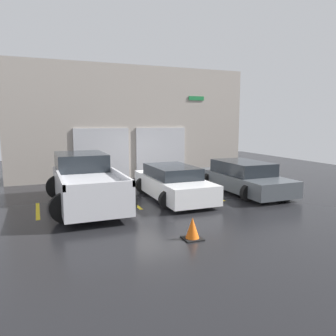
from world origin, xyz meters
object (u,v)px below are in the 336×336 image
pickup_truck (85,181)px  traffic_cone (192,229)px  sedan_white (173,183)px  sedan_side (243,178)px

pickup_truck → traffic_cone: pickup_truck is taller
sedan_white → sedan_side: (3.20, 0.01, 0.00)m
pickup_truck → sedan_side: bearing=-2.4°
sedan_white → sedan_side: size_ratio=0.95×
sedan_white → sedan_side: 3.20m
traffic_cone → sedan_white: bearing=73.6°
pickup_truck → sedan_white: bearing=-4.9°
pickup_truck → sedan_white: size_ratio=1.19×
traffic_cone → sedan_side: bearing=43.7°
pickup_truck → sedan_side: (6.39, -0.26, -0.23)m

